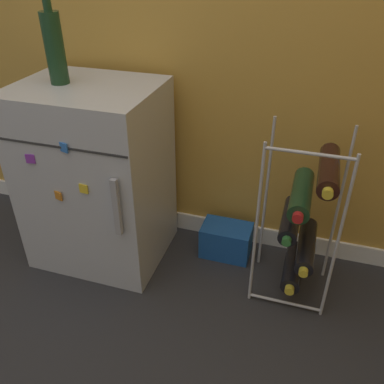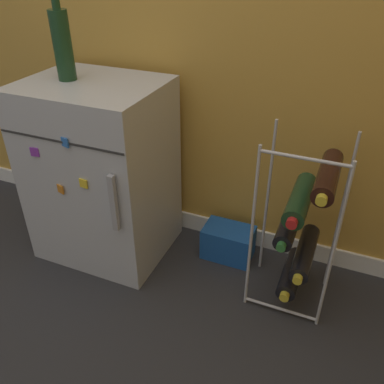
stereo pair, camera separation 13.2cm
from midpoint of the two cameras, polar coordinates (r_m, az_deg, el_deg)
ground_plane at (r=1.64m, az=-7.21°, el=-19.93°), size 14.00×14.00×0.00m
mini_fridge at (r=1.83m, az=-15.19°, el=2.07°), size 0.56×0.48×0.81m
wine_rack at (r=1.61m, az=13.19°, el=-3.86°), size 0.30×0.33×0.72m
soda_box at (r=1.93m, az=2.86°, el=-6.81°), size 0.23×0.15×0.16m
fridge_top_bottle at (r=1.70m, az=-20.99°, el=18.37°), size 0.07×0.07×0.30m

